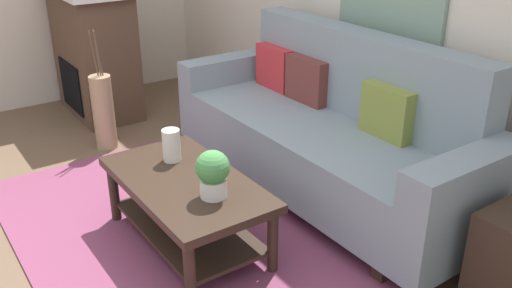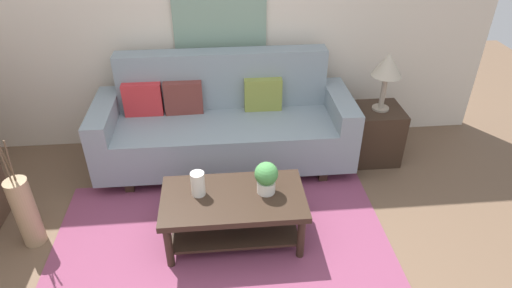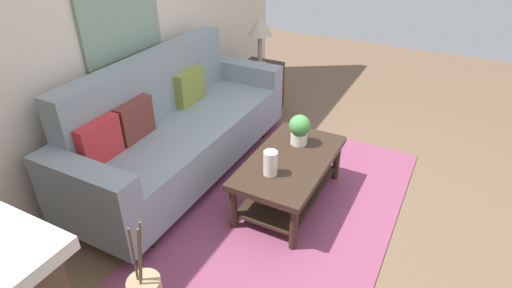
{
  "view_description": "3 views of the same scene",
  "coord_description": "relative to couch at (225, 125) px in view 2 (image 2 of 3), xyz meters",
  "views": [
    {
      "loc": [
        2.58,
        -0.67,
        1.89
      ],
      "look_at": [
        0.19,
        0.98,
        0.57
      ],
      "focal_mm": 38.89,
      "sensor_mm": 36.0,
      "label": 1
    },
    {
      "loc": [
        0.04,
        -2.02,
        2.56
      ],
      "look_at": [
        0.32,
        1.04,
        0.58
      ],
      "focal_mm": 30.65,
      "sensor_mm": 36.0,
      "label": 2
    },
    {
      "loc": [
        -2.45,
        -0.46,
        2.22
      ],
      "look_at": [
        0.14,
        0.89,
        0.46
      ],
      "focal_mm": 28.74,
      "sensor_mm": 36.0,
      "label": 3
    }
  ],
  "objects": [
    {
      "name": "floor_vase",
      "position": [
        -1.56,
        -0.98,
        -0.13
      ],
      "size": [
        0.17,
        0.17,
        0.6
      ],
      "primitive_type": "cylinder",
      "color": "tan",
      "rests_on": "ground_plane"
    },
    {
      "name": "potted_plant_tabletop",
      "position": [
        0.28,
        -1.05,
        0.14
      ],
      "size": [
        0.18,
        0.18,
        0.26
      ],
      "color": "white",
      "rests_on": "coffee_table"
    },
    {
      "name": "table_lamp",
      "position": [
        1.5,
        -0.06,
        0.56
      ],
      "size": [
        0.28,
        0.28,
        0.57
      ],
      "color": "gray",
      "rests_on": "side_table"
    },
    {
      "name": "tabletop_vase",
      "position": [
        -0.23,
        -1.03,
        0.1
      ],
      "size": [
        0.11,
        0.11,
        0.2
      ],
      "primitive_type": "cylinder",
      "color": "white",
      "rests_on": "coffee_table"
    },
    {
      "name": "wall_back",
      "position": [
        -0.08,
        0.54,
        0.92
      ],
      "size": [
        5.66,
        0.1,
        2.7
      ],
      "primitive_type": "cube",
      "color": "beige",
      "rests_on": "ground_plane"
    },
    {
      "name": "floor_vase_branch_c",
      "position": [
        -1.57,
        -0.99,
        0.35
      ],
      "size": [
        0.03,
        0.05,
        0.36
      ],
      "primitive_type": "cylinder",
      "rotation": [
        0.1,
        0.05,
        0.0
      ],
      "color": "brown",
      "rests_on": "floor_vase"
    },
    {
      "name": "side_table",
      "position": [
        1.5,
        -0.06,
        -0.15
      ],
      "size": [
        0.44,
        0.44,
        0.56
      ],
      "primitive_type": "cube",
      "color": "#332319",
      "rests_on": "ground_plane"
    },
    {
      "name": "coffee_table",
      "position": [
        0.03,
        -1.09,
        -0.12
      ],
      "size": [
        1.1,
        0.6,
        0.43
      ],
      "color": "#332319",
      "rests_on": "ground_plane"
    },
    {
      "name": "area_rug",
      "position": [
        -0.08,
        -1.14,
        -0.43
      ],
      "size": [
        2.67,
        1.62,
        0.01
      ],
      "primitive_type": "cube",
      "color": "#843D5B",
      "rests_on": "ground_plane"
    },
    {
      "name": "throw_pillow_crimson",
      "position": [
        -0.76,
        0.12,
        0.25
      ],
      "size": [
        0.36,
        0.12,
        0.32
      ],
      "primitive_type": "cube",
      "rotation": [
        0.0,
        0.0,
        0.0
      ],
      "color": "red",
      "rests_on": "couch"
    },
    {
      "name": "couch",
      "position": [
        0.0,
        0.0,
        0.0
      ],
      "size": [
        2.41,
        0.84,
        1.08
      ],
      "color": "gray",
      "rests_on": "ground_plane"
    },
    {
      "name": "floor_vase_branch_a",
      "position": [
        -1.54,
        -0.98,
        0.35
      ],
      "size": [
        0.05,
        0.04,
        0.36
      ],
      "primitive_type": "cylinder",
      "rotation": [
        0.07,
        0.1,
        0.0
      ],
      "color": "brown",
      "rests_on": "floor_vase"
    },
    {
      "name": "throw_pillow_olive",
      "position": [
        0.38,
        0.12,
        0.25
      ],
      "size": [
        0.36,
        0.12,
        0.32
      ],
      "primitive_type": "cube",
      "rotation": [
        0.0,
        0.0,
        -0.01
      ],
      "color": "olive",
      "rests_on": "couch"
    },
    {
      "name": "framed_painting",
      "position": [
        0.0,
        0.47,
        1.01
      ],
      "size": [
        0.89,
        0.03,
        0.79
      ],
      "primitive_type": "cube",
      "color": "gray"
    },
    {
      "name": "throw_pillow_maroon",
      "position": [
        -0.38,
        0.12,
        0.25
      ],
      "size": [
        0.36,
        0.13,
        0.32
      ],
      "primitive_type": "cube",
      "rotation": [
        0.0,
        0.0,
        0.03
      ],
      "color": "brown",
      "rests_on": "couch"
    },
    {
      "name": "floor_vase_branch_b",
      "position": [
        -1.57,
        -0.96,
        0.35
      ],
      "size": [
        0.03,
        0.04,
        0.36
      ],
      "primitive_type": "cylinder",
      "rotation": [
        0.08,
        -0.04,
        0.0
      ],
      "color": "brown",
      "rests_on": "floor_vase"
    }
  ]
}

